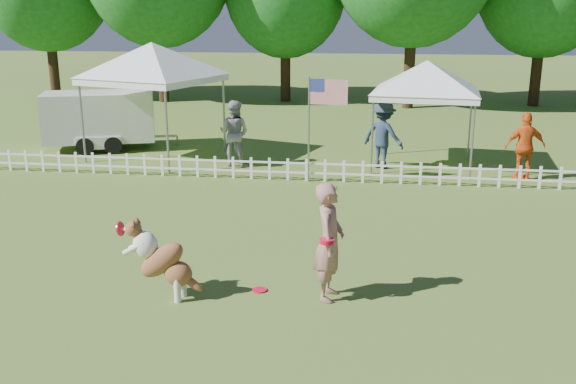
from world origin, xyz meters
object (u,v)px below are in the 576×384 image
Objects in this scene: canopy_tent_right at (424,115)px; flag_pole at (309,130)px; frisbee_on_turf at (260,290)px; dog at (163,260)px; handler at (329,242)px; canopy_tent_left at (155,102)px; spectator_b at (383,135)px; spectator_c at (525,147)px; spectator_a at (234,133)px; cargo_trailer at (100,120)px.

flag_pole is (-3.11, -2.24, -0.10)m from canopy_tent_right.
dog is at bearing -162.70° from frisbee_on_turf.
handler is 1.49× the size of dog.
canopy_tent_left reaches higher than spectator_b.
spectator_c is (2.59, -1.27, -0.58)m from canopy_tent_right.
spectator_b reaches higher than dog.
spectator_a is at bearing 100.36° from dog.
canopy_tent_right is 1.07× the size of flag_pole.
canopy_tent_right is at bearing -33.08° from spectator_c.
canopy_tent_left is at bearing -3.80° from spectator_a.
spectator_a is 8.07m from spectator_c.
spectator_c is at bearing 54.51° from dog.
frisbee_on_turf is (-1.13, 0.10, -0.93)m from handler.
canopy_tent_left is 10.79m from spectator_c.
handler is at bearing 53.34° from spectator_c.
cargo_trailer reaches higher than spectator_c.
spectator_a is 1.05× the size of spectator_c.
cargo_trailer is 2.24× the size of spectator_b.
cargo_trailer reaches higher than handler.
spectator_c is at bearing -29.09° from cargo_trailer.
spectator_b is at bearing -20.21° from spectator_c.
cargo_trailer is at bearing 124.84° from frisbee_on_turf.
cargo_trailer is (-10.32, 1.03, -0.54)m from canopy_tent_right.
spectator_b is (2.02, 8.86, 0.95)m from frisbee_on_turf.
flag_pole reaches higher than cargo_trailer.
spectator_c is at bearing -171.43° from spectator_a.
dog is at bearing -96.08° from flag_pole.
spectator_a is 4.32m from spectator_b.
canopy_tent_right is at bearing -24.67° from cargo_trailer.
spectator_a reaches higher than handler.
spectator_c is (8.05, -0.59, -0.05)m from spectator_a.
spectator_b is at bearing 48.69° from flag_pole.
handler reaches higher than dog.
cargo_trailer is at bearing -16.97° from spectator_c.
dog is 0.45× the size of flag_pole.
frisbee_on_turf is at bearing -102.75° from canopy_tent_right.
dog is 10.45m from canopy_tent_left.
canopy_tent_right is 1.56× the size of spectator_a.
canopy_tent_right is at bearing 41.02° from flag_pole.
spectator_c is at bearing -25.21° from handler.
spectator_b is at bearing -27.75° from cargo_trailer.
canopy_tent_right reaches higher than frisbee_on_turf.
frisbee_on_turf is (1.45, 0.45, -0.62)m from dog.
canopy_tent_left is 2.54m from cargo_trailer.
canopy_tent_left reaches higher than frisbee_on_turf.
handler is 1.03× the size of spectator_c.
spectator_a is at bearing -166.67° from canopy_tent_right.
canopy_tent_left is at bearing 160.21° from flag_pole.
frisbee_on_turf is 0.13× the size of spectator_c.
spectator_b is (6.93, -0.48, -0.75)m from canopy_tent_left.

